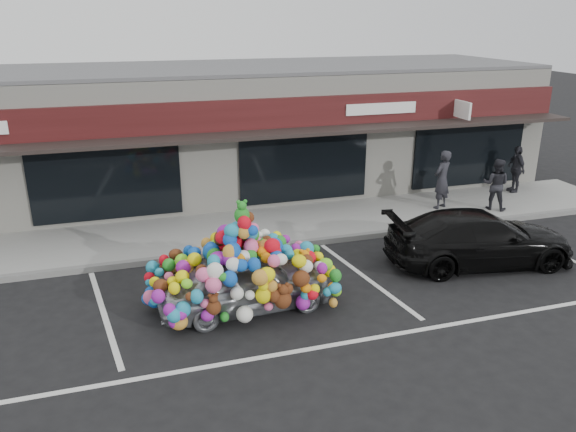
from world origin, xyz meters
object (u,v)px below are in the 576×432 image
object	(u,v)px
toy_car	(244,275)
pedestrian_c	(516,169)
black_sedan	(479,238)
pedestrian_a	(442,180)
pedestrian_b	(496,184)

from	to	relation	value
toy_car	pedestrian_c	size ratio (longest dim) A/B	2.52
black_sedan	pedestrian_a	world-z (taller)	pedestrian_a
black_sedan	pedestrian_c	bearing A→B (deg)	-37.28
toy_car	black_sedan	bearing A→B (deg)	-88.54
pedestrian_b	pedestrian_c	size ratio (longest dim) A/B	1.01
black_sedan	pedestrian_c	world-z (taller)	pedestrian_c
pedestrian_b	pedestrian_a	bearing A→B (deg)	22.67
toy_car	pedestrian_b	size ratio (longest dim) A/B	2.50
toy_car	pedestrian_c	xyz separation A→B (m)	(10.71, 5.07, 0.17)
pedestrian_b	pedestrian_c	world-z (taller)	pedestrian_b
pedestrian_b	pedestrian_c	xyz separation A→B (m)	(1.84, 1.40, -0.01)
pedestrian_a	pedestrian_b	bearing A→B (deg)	132.76
toy_car	pedestrian_b	world-z (taller)	toy_car
black_sedan	pedestrian_a	size ratio (longest dim) A/B	2.52
black_sedan	pedestrian_b	size ratio (longest dim) A/B	2.89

